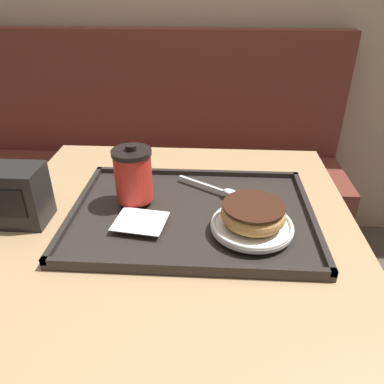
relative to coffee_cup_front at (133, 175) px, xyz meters
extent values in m
cube|color=brown|center=(-0.14, 0.78, -0.59)|extent=(1.78, 0.44, 0.45)
cube|color=brown|center=(-0.14, 0.96, -0.09)|extent=(1.78, 0.08, 0.55)
cube|color=tan|center=(0.09, -0.06, -0.10)|extent=(0.78, 0.80, 0.03)
cylinder|color=#333338|center=(0.09, -0.06, -0.46)|extent=(0.08, 0.08, 0.70)
cube|color=#282321|center=(0.13, -0.03, -0.08)|extent=(0.52, 0.37, 0.01)
cube|color=#282321|center=(0.13, -0.21, -0.07)|extent=(0.52, 0.01, 0.01)
cube|color=#282321|center=(0.13, 0.15, -0.07)|extent=(0.52, 0.01, 0.01)
cube|color=#282321|center=(-0.12, -0.03, -0.07)|extent=(0.01, 0.37, 0.01)
cube|color=#282321|center=(0.38, -0.03, -0.07)|extent=(0.01, 0.37, 0.01)
cube|color=white|center=(0.03, -0.09, -0.06)|extent=(0.11, 0.10, 0.00)
cylinder|color=red|center=(0.00, 0.00, -0.01)|extent=(0.08, 0.08, 0.11)
cylinder|color=black|center=(0.00, 0.00, 0.05)|extent=(0.09, 0.09, 0.01)
cylinder|color=black|center=(0.00, 0.00, 0.06)|extent=(0.02, 0.02, 0.01)
cylinder|color=white|center=(0.25, -0.10, -0.06)|extent=(0.16, 0.16, 0.01)
torus|color=white|center=(0.25, -0.10, -0.05)|extent=(0.16, 0.16, 0.01)
torus|color=tan|center=(0.25, -0.10, -0.03)|extent=(0.13, 0.13, 0.04)
cylinder|color=#381E14|center=(0.25, -0.10, -0.01)|extent=(0.12, 0.12, 0.00)
ellipsoid|color=silver|center=(0.21, 0.03, -0.05)|extent=(0.04, 0.04, 0.01)
cube|color=silver|center=(0.14, 0.07, -0.06)|extent=(0.11, 0.07, 0.00)
cube|color=black|center=(-0.22, -0.07, -0.02)|extent=(0.10, 0.09, 0.13)
cube|color=black|center=(-0.22, -0.11, -0.01)|extent=(0.06, 0.00, 0.06)
camera|label=1|loc=(0.17, -0.71, 0.37)|focal=35.00mm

